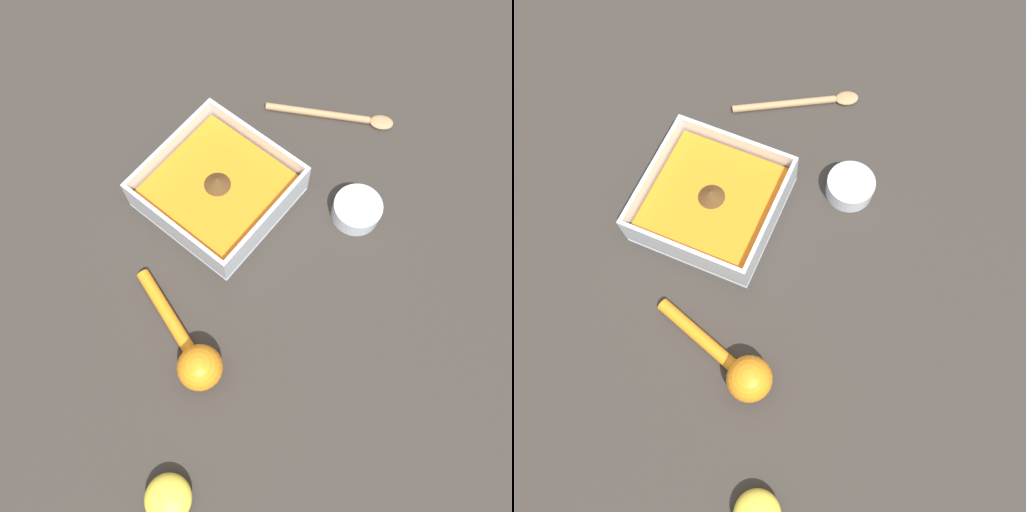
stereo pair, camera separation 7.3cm
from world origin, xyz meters
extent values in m
plane|color=#332D28|center=(0.00, 0.00, 0.00)|extent=(4.00, 4.00, 0.00)
cube|color=silver|center=(-0.01, 0.01, 0.00)|extent=(0.20, 0.20, 0.01)
cube|color=silver|center=(-0.01, 0.10, 0.04)|extent=(0.20, 0.01, 0.06)
cube|color=silver|center=(-0.01, -0.09, 0.04)|extent=(0.20, 0.01, 0.06)
cube|color=silver|center=(0.08, 0.01, 0.04)|extent=(0.01, 0.19, 0.06)
cube|color=silver|center=(-0.11, 0.01, 0.04)|extent=(0.01, 0.19, 0.06)
cube|color=orange|center=(-0.01, 0.01, 0.03)|extent=(0.18, 0.18, 0.03)
cone|color=#4C3319|center=(-0.01, 0.01, 0.05)|extent=(0.04, 0.04, 0.02)
cylinder|color=silver|center=(0.10, -0.18, 0.02)|extent=(0.08, 0.08, 0.03)
cylinder|color=#4C3319|center=(0.10, -0.18, 0.01)|extent=(0.07, 0.07, 0.02)
sphere|color=orange|center=(-0.24, -0.15, 0.03)|extent=(0.06, 0.06, 0.06)
cylinder|color=orange|center=(-0.21, -0.06, 0.01)|extent=(0.06, 0.14, 0.02)
ellipsoid|color=tan|center=(0.27, -0.12, 0.01)|extent=(0.04, 0.05, 0.01)
cylinder|color=tan|center=(0.21, -0.02, 0.01)|extent=(0.10, 0.16, 0.01)
camera|label=1|loc=(-0.26, -0.27, 0.71)|focal=35.00mm
camera|label=2|loc=(-0.30, -0.21, 0.71)|focal=35.00mm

